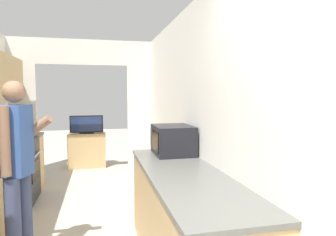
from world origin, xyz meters
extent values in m
cube|color=silver|center=(1.28, 1.66, 1.25)|extent=(0.06, 6.91, 2.50)
cube|color=silver|center=(-1.12, 4.54, 1.02)|extent=(0.65, 0.06, 2.05)
cube|color=silver|center=(1.12, 4.54, 1.02)|extent=(0.65, 0.06, 2.05)
cube|color=silver|center=(0.00, 4.54, 2.27)|extent=(2.89, 0.06, 0.45)
cube|color=tan|center=(-0.95, 4.00, 0.43)|extent=(0.60, 0.47, 0.85)
cube|color=#565651|center=(-0.95, 4.01, 0.87)|extent=(0.62, 0.48, 0.03)
cube|color=tan|center=(0.95, 1.22, 0.43)|extent=(0.60, 2.10, 0.85)
cube|color=#565651|center=(0.95, 1.22, 0.87)|extent=(0.62, 2.13, 0.03)
cube|color=black|center=(-0.94, 3.40, 0.44)|extent=(0.62, 0.74, 0.89)
cube|color=black|center=(-0.62, 3.40, 0.44)|extent=(0.01, 0.50, 0.27)
cylinder|color=#B7B7BC|center=(-0.60, 3.40, 0.67)|extent=(0.02, 0.59, 0.02)
cylinder|color=#232328|center=(-0.81, 3.23, 0.88)|extent=(0.16, 0.16, 0.01)
cylinder|color=#232328|center=(-0.81, 3.56, 0.88)|extent=(0.16, 0.16, 0.01)
cylinder|color=#232328|center=(-1.06, 3.56, 0.88)|extent=(0.16, 0.16, 0.01)
cylinder|color=#384266|center=(-0.47, 1.62, 0.41)|extent=(0.17, 0.17, 0.82)
cylinder|color=#384266|center=(-0.41, 1.78, 0.41)|extent=(0.17, 0.17, 0.82)
cube|color=#335193|center=(-0.44, 1.70, 1.13)|extent=(0.27, 0.27, 0.61)
cylinder|color=#8C664C|center=(-0.49, 1.56, 1.14)|extent=(0.10, 0.10, 0.58)
cylinder|color=#8C664C|center=(-0.39, 1.83, 1.14)|extent=(0.52, 0.25, 0.40)
sphere|color=#8C664C|center=(-0.44, 1.70, 1.55)|extent=(0.19, 0.19, 0.19)
cube|color=black|center=(1.03, 1.96, 1.04)|extent=(0.39, 0.51, 0.31)
cube|color=black|center=(0.83, 1.91, 1.04)|extent=(0.01, 0.30, 0.21)
cube|color=#38383D|center=(0.83, 2.13, 1.04)|extent=(0.01, 0.10, 0.22)
cube|color=tan|center=(0.02, 5.30, 0.35)|extent=(0.75, 0.42, 0.71)
cube|color=black|center=(0.02, 5.26, 0.72)|extent=(0.29, 0.16, 0.02)
cube|color=black|center=(0.02, 5.26, 0.91)|extent=(0.67, 0.04, 0.35)
cube|color=navy|center=(0.02, 5.23, 0.91)|extent=(0.61, 0.01, 0.31)
camera|label=1|loc=(0.26, -1.11, 1.53)|focal=32.00mm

